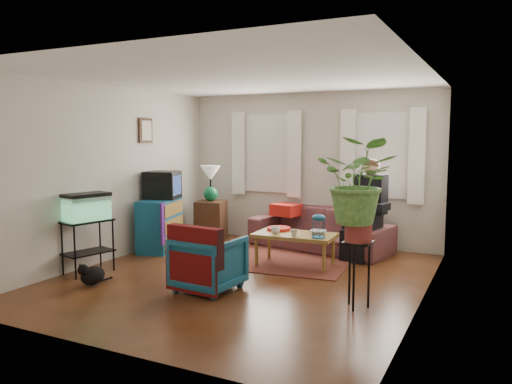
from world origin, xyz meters
The scene contains 31 objects.
floor centered at (0.00, 0.00, 0.00)m, with size 4.50×5.00×0.01m, color #4F2B14.
ceiling centered at (0.00, 0.00, 2.60)m, with size 4.50×5.00×0.01m, color white.
wall_back centered at (0.00, 2.50, 1.30)m, with size 4.50×0.01×2.60m, color silver.
wall_front centered at (0.00, -2.50, 1.30)m, with size 4.50×0.01×2.60m, color silver.
wall_left centered at (-2.25, 0.00, 1.30)m, with size 0.01×5.00×2.60m, color silver.
wall_right centered at (2.25, 0.00, 1.30)m, with size 0.01×5.00×2.60m, color silver.
window_left centered at (-0.80, 2.48, 1.55)m, with size 1.08×0.04×1.38m, color white.
window_right centered at (1.25, 2.48, 1.55)m, with size 1.08×0.04×1.38m, color white.
curtains_left centered at (-0.80, 2.40, 1.55)m, with size 1.36×0.06×1.50m, color white.
curtains_right centered at (1.25, 2.40, 1.55)m, with size 1.36×0.06×1.50m, color white.
picture_frame centered at (-2.21, 0.85, 1.95)m, with size 0.04×0.32×0.40m, color #3D2616.
area_rug centered at (0.09, 1.08, 0.01)m, with size 2.00×1.60×0.01m, color brown.
sofa centered at (0.35, 2.05, 0.45)m, with size 2.32×0.91×0.91m, color brown.
seated_person centered at (1.17, 1.88, 0.69)m, with size 0.58×0.71×1.38m, color black, non-canonical shape.
side_table centered at (-1.65, 1.91, 0.35)m, with size 0.48×0.48×0.71m, color #372114.
table_lamp centered at (-1.65, 1.91, 1.01)m, with size 0.36×0.36×0.65m, color white, non-canonical shape.
dresser centered at (-1.99, 0.87, 0.42)m, with size 0.47×0.93×0.84m, color navy.
crt_tv centered at (-2.00, 0.96, 1.06)m, with size 0.51×0.47×0.45m, color black.
aquarium_stand centered at (-2.00, -0.71, 0.36)m, with size 0.36×0.65×0.72m, color black.
aquarium centered at (-2.00, -0.71, 0.92)m, with size 0.32×0.59×0.38m, color #7FD899.
black_cat centered at (-1.52, -1.12, 0.15)m, with size 0.23×0.36×0.30m, color black.
armchair centered at (-0.13, -0.62, 0.37)m, with size 0.71×0.67×0.73m, color #105760.
serape_throw centered at (-0.15, -0.91, 0.52)m, with size 0.74×0.17×0.60m, color #9E0A0A.
coffee_table centered at (0.38, 0.88, 0.24)m, with size 1.14×0.62×0.47m, color brown.
cup_a centered at (0.13, 0.77, 0.52)m, with size 0.13×0.13×0.10m, color white.
cup_b centered at (0.44, 0.70, 0.52)m, with size 0.10×0.10×0.10m, color beige.
bowl centered at (0.69, 1.00, 0.50)m, with size 0.22×0.22×0.06m, color white.
snack_tray centered at (0.07, 1.02, 0.49)m, with size 0.35×0.35×0.04m, color #B21414.
birdcage centered at (0.79, 0.74, 0.64)m, with size 0.19×0.19×0.33m, color #115B6B, non-canonical shape.
plant_stand centered at (1.65, -0.47, 0.37)m, with size 0.31×0.31×0.73m, color black.
potted_plant centered at (1.65, -0.47, 1.24)m, with size 0.84×0.72×0.93m, color #599947.
Camera 1 is at (3.00, -5.66, 1.85)m, focal length 35.00 mm.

